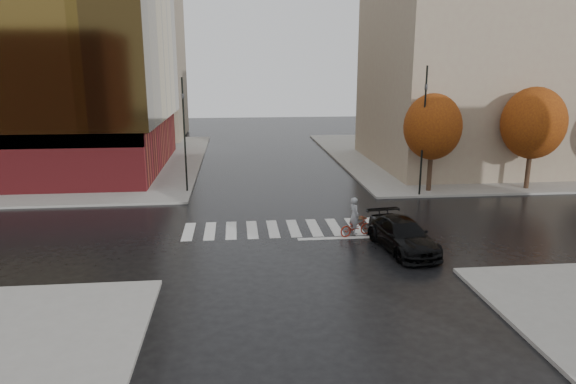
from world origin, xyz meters
name	(u,v)px	position (x,y,z in m)	size (l,w,h in m)	color
ground	(295,231)	(0.00, 0.00, 0.00)	(120.00, 120.00, 0.00)	black
sidewalk_nw	(29,163)	(-21.00, 21.00, 0.07)	(30.00, 30.00, 0.15)	gray
sidewalk_ne	(487,155)	(21.00, 21.00, 0.07)	(30.00, 30.00, 0.15)	gray
crosswalk	(294,228)	(0.00, 0.50, 0.01)	(12.00, 3.00, 0.01)	silver
building_ne_tan	(474,56)	(17.00, 17.00, 9.15)	(16.00, 16.00, 18.00)	gray
building_nw_far	(118,49)	(-16.00, 37.00, 10.15)	(14.00, 12.00, 20.00)	gray
tree_ne_a	(433,127)	(10.00, 7.40, 4.46)	(3.80, 3.80, 6.50)	#322516
tree_ne_b	(533,123)	(17.00, 7.40, 4.62)	(4.20, 4.20, 6.89)	#322516
sedan	(403,235)	(4.69, -3.23, 0.72)	(2.01, 4.95, 1.44)	black
cyclist	(355,223)	(2.96, -1.00, 0.68)	(1.87, 1.13, 2.01)	maroon
traffic_light_nw	(184,127)	(-6.30, 9.00, 4.45)	(0.21, 0.18, 7.51)	black
traffic_light_ne	(424,121)	(9.00, 6.39, 4.97)	(0.19, 0.22, 8.25)	black
fire_hydrant	(141,183)	(-9.52, 10.00, 0.55)	(0.26, 0.26, 0.74)	#EFA70E
manhole	(361,218)	(4.00, 2.00, 0.01)	(0.69, 0.69, 0.01)	#422917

